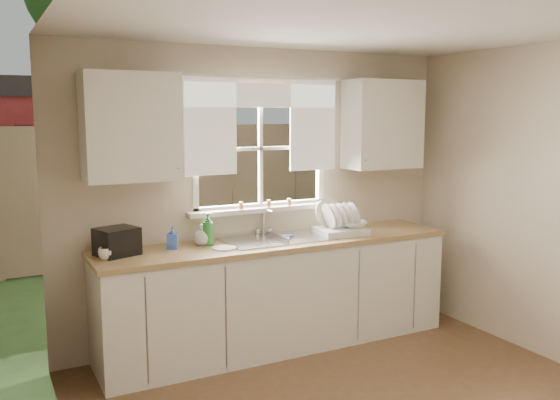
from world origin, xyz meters
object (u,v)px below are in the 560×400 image
soap_bottle_a (208,229)px  black_appliance (117,241)px  cup (106,254)px  dish_rack (340,225)px

soap_bottle_a → black_appliance: soap_bottle_a is taller
soap_bottle_a → cup: 0.83m
dish_rack → soap_bottle_a: 1.18m
dish_rack → black_appliance: 1.89m
dish_rack → black_appliance: (-1.89, 0.11, 0.02)m
dish_rack → black_appliance: dish_rack is taller
cup → black_appliance: black_appliance is taller
black_appliance → soap_bottle_a: bearing=-18.4°
soap_bottle_a → black_appliance: bearing=159.4°
dish_rack → black_appliance: size_ratio=1.58×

